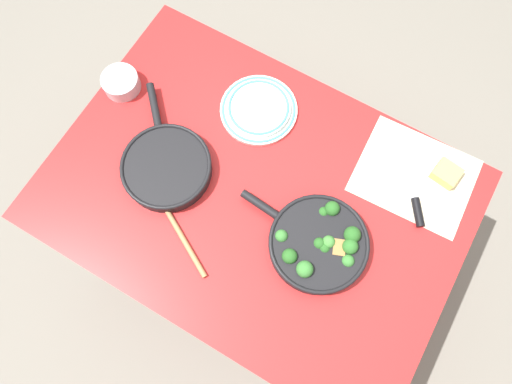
% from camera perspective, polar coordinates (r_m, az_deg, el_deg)
% --- Properties ---
extents(ground_plane, '(14.00, 14.00, 0.00)m').
position_cam_1_polar(ground_plane, '(2.05, 0.00, -6.38)').
color(ground_plane, slate).
extents(dining_table_red, '(1.21, 0.86, 0.73)m').
position_cam_1_polar(dining_table_red, '(1.42, 0.00, -1.25)').
color(dining_table_red, red).
rests_on(dining_table_red, ground_plane).
extents(skillet_broccoli, '(0.40, 0.28, 0.08)m').
position_cam_1_polar(skillet_broccoli, '(1.28, 7.86, -6.42)').
color(skillet_broccoli, black).
rests_on(skillet_broccoli, dining_table_red).
extents(skillet_eggs, '(0.34, 0.35, 0.05)m').
position_cam_1_polar(skillet_eggs, '(1.37, -11.13, 3.14)').
color(skillet_eggs, black).
rests_on(skillet_eggs, dining_table_red).
extents(wooden_spoon, '(0.31, 0.18, 0.02)m').
position_cam_1_polar(wooden_spoon, '(1.34, -10.80, -2.78)').
color(wooden_spoon, '#A87A4C').
rests_on(wooden_spoon, dining_table_red).
extents(parchment_sheet, '(0.35, 0.29, 0.00)m').
position_cam_1_polar(parchment_sheet, '(1.44, 19.23, 1.95)').
color(parchment_sheet, beige).
rests_on(parchment_sheet, dining_table_red).
extents(grater_knife, '(0.16, 0.22, 0.02)m').
position_cam_1_polar(grater_knife, '(1.40, 19.21, -0.74)').
color(grater_knife, silver).
rests_on(grater_knife, dining_table_red).
extents(cheese_block, '(0.08, 0.08, 0.04)m').
position_cam_1_polar(cheese_block, '(1.45, 22.69, 2.13)').
color(cheese_block, '#E0C15B').
rests_on(cheese_block, dining_table_red).
extents(dinner_plate_stack, '(0.24, 0.24, 0.03)m').
position_cam_1_polar(dinner_plate_stack, '(1.43, 0.34, 10.36)').
color(dinner_plate_stack, silver).
rests_on(dinner_plate_stack, dining_table_red).
extents(prep_bowl_steel, '(0.12, 0.12, 0.05)m').
position_cam_1_polar(prep_bowl_steel, '(1.52, -16.52, 12.97)').
color(prep_bowl_steel, '#B7B7BC').
rests_on(prep_bowl_steel, dining_table_red).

